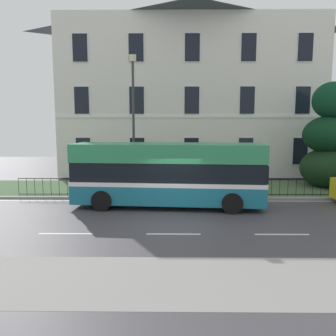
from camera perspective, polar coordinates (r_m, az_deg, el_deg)
The scene contains 6 objects.
ground_plane at distance 15.30m, azimuth 0.87°, elevation -7.89°, with size 60.00×56.00×0.18m.
georgian_townhouse at distance 29.85m, azimuth 3.47°, elevation 13.13°, with size 20.09×10.83×13.73m.
iron_verge_railing at distance 18.54m, azimuth 5.06°, elevation -3.20°, with size 19.85×0.04×0.97m.
evergreen_tree at distance 23.57m, azimuth 26.08°, elevation 3.17°, with size 4.02×4.02×6.75m.
single_decker_bus at distance 16.41m, azimuth 0.05°, elevation -0.96°, with size 9.35×3.13×3.11m.
street_lamp_post at distance 19.32m, azimuth -5.90°, elevation 8.77°, with size 0.36×0.24×7.74m.
Camera 1 is at (-0.07, -13.77, 4.01)m, focal length 35.87 mm.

